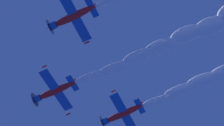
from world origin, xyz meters
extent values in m
ellipsoid|color=red|center=(4.32, 0.02, 63.76)|extent=(7.23, 2.97, 1.61)
cylinder|color=#194CB2|center=(7.50, 0.79, 63.60)|extent=(1.21, 1.53, 1.38)
cone|color=white|center=(8.19, 0.96, 63.57)|extent=(0.86, 0.79, 0.67)
cylinder|color=#3F3F47|center=(8.03, 0.92, 63.58)|extent=(0.61, 2.89, 2.93)
cube|color=#194CB2|center=(4.09, 0.00, 63.59)|extent=(3.58, 9.03, 2.03)
ellipsoid|color=red|center=(3.10, 4.25, 64.48)|extent=(1.01, 0.52, 0.35)
ellipsoid|color=red|center=(5.08, -4.25, 62.71)|extent=(1.01, 0.52, 0.35)
cube|color=#194CB2|center=(1.27, -0.73, 63.96)|extent=(1.70, 3.33, 0.80)
cube|color=red|center=(1.25, -0.85, 64.49)|extent=(1.19, 0.64, 1.25)
ellipsoid|color=#1E232D|center=(4.67, 0.01, 64.18)|extent=(1.76, 1.23, 0.90)
ellipsoid|color=red|center=(-6.51, 8.27, 62.80)|extent=(7.27, 2.91, 1.78)
cylinder|color=#194CB2|center=(-3.33, 9.04, 62.53)|extent=(1.27, 1.47, 1.34)
cone|color=white|center=(-2.64, 9.21, 62.48)|extent=(0.89, 0.76, 0.66)
cylinder|color=#3F3F47|center=(-2.80, 9.17, 62.49)|extent=(0.74, 2.76, 2.78)
cube|color=#194CB2|center=(-6.74, 8.23, 62.64)|extent=(3.61, 9.13, 1.41)
ellipsoid|color=red|center=(-5.74, 3.93, 62.08)|extent=(1.02, 0.51, 0.37)
cube|color=#194CB2|center=(-9.55, 7.52, 63.11)|extent=(1.71, 3.36, 0.59)
cube|color=red|center=(-9.56, 7.45, 63.65)|extent=(1.24, 0.56, 1.29)
ellipsoid|color=#1E232D|center=(-6.15, 8.30, 63.21)|extent=(1.79, 1.19, 0.91)
ellipsoid|color=red|center=(-1.59, -10.67, 64.44)|extent=(7.27, 2.91, 1.86)
cylinder|color=#194CB2|center=(1.59, -9.90, 64.15)|extent=(1.27, 1.49, 1.36)
cone|color=white|center=(2.28, -9.74, 64.09)|extent=(0.89, 0.77, 0.67)
cylinder|color=#3F3F47|center=(2.12, -9.77, 64.10)|extent=(0.74, 2.80, 2.81)
cube|color=#194CB2|center=(-1.82, -10.70, 64.29)|extent=(3.60, 9.10, 1.58)
ellipsoid|color=red|center=(-2.80, -6.41, 64.92)|extent=(1.02, 0.51, 0.38)
cube|color=#194CB2|center=(-4.62, -11.42, 64.78)|extent=(1.71, 3.36, 0.66)
cube|color=red|center=(-4.63, -11.50, 65.32)|extent=(1.25, 0.58, 1.30)
ellipsoid|color=#1E232D|center=(-1.22, -10.65, 64.85)|extent=(1.79, 1.20, 0.93)
ellipsoid|color=white|center=(-1.68, -1.48, 63.96)|extent=(5.66, 2.42, 1.43)
ellipsoid|color=white|center=(-5.66, -2.71, 64.15)|extent=(5.77, 2.78, 1.80)
ellipsoid|color=white|center=(-10.08, -3.60, 64.40)|extent=(5.87, 3.14, 2.16)
ellipsoid|color=white|center=(-13.67, -4.50, 64.67)|extent=(5.98, 3.49, 2.52)
ellipsoid|color=white|center=(-18.17, -5.54, 65.16)|extent=(6.09, 3.85, 2.89)
ellipsoid|color=white|center=(-21.82, -6.72, 65.12)|extent=(6.19, 4.21, 3.25)
ellipsoid|color=white|center=(-7.47, -12.25, 64.86)|extent=(5.66, 2.42, 1.43)
ellipsoid|color=white|center=(-11.77, -13.06, 65.10)|extent=(5.77, 2.78, 1.80)
ellipsoid|color=white|center=(-15.73, -13.93, 65.32)|extent=(5.87, 3.14, 2.16)
camera|label=1|loc=(-23.64, 20.75, 1.71)|focal=68.58mm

